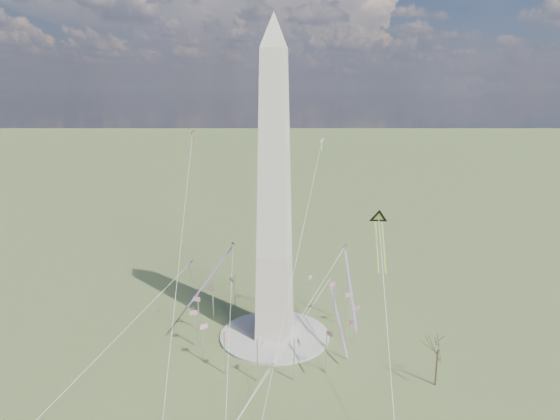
# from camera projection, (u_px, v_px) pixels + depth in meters

# --- Properties ---
(ground) EXTENTS (2000.00, 2000.00, 0.00)m
(ground) POSITION_uv_depth(u_px,v_px,m) (275.00, 337.00, 164.23)
(ground) COLOR #4C6331
(ground) RESTS_ON ground
(plaza) EXTENTS (36.00, 36.00, 0.80)m
(plaza) POSITION_uv_depth(u_px,v_px,m) (275.00, 335.00, 164.13)
(plaza) COLOR #ACA99E
(plaza) RESTS_ON ground
(washington_monument) EXTENTS (15.56, 15.56, 100.00)m
(washington_monument) POSITION_uv_depth(u_px,v_px,m) (274.00, 194.00, 152.75)
(washington_monument) COLOR beige
(washington_monument) RESTS_ON plaza
(flagpole_ring) EXTENTS (54.40, 54.40, 13.00)m
(flagpole_ring) POSITION_uv_depth(u_px,v_px,m) (275.00, 316.00, 162.49)
(flagpole_ring) COLOR white
(flagpole_ring) RESTS_ON ground
(tree_near) EXTENTS (9.24, 9.24, 16.16)m
(tree_near) POSITION_uv_depth(u_px,v_px,m) (438.00, 347.00, 134.76)
(tree_near) COLOR #413927
(tree_near) RESTS_ON ground
(kite_delta_black) EXTENTS (6.81, 18.13, 14.96)m
(kite_delta_black) POSITION_uv_depth(u_px,v_px,m) (379.00, 221.00, 152.68)
(kite_delta_black) COLOR black
(kite_delta_black) RESTS_ON ground
(kite_diamond_purple) EXTENTS (1.67, 2.97, 9.21)m
(kite_diamond_purple) POSITION_uv_depth(u_px,v_px,m) (191.00, 265.00, 163.43)
(kite_diamond_purple) COLOR #3D1C81
(kite_diamond_purple) RESTS_ON ground
(kite_streamer_left) EXTENTS (6.00, 23.68, 16.40)m
(kite_streamer_left) POSITION_uv_depth(u_px,v_px,m) (349.00, 274.00, 139.50)
(kite_streamer_left) COLOR red
(kite_streamer_left) RESTS_ON ground
(kite_streamer_mid) EXTENTS (10.59, 21.02, 15.47)m
(kite_streamer_mid) POSITION_uv_depth(u_px,v_px,m) (218.00, 265.00, 161.38)
(kite_streamer_mid) COLOR red
(kite_streamer_mid) RESTS_ON ground
(kite_streamer_right) EXTENTS (8.71, 22.85, 16.22)m
(kite_streamer_right) POSITION_uv_depth(u_px,v_px,m) (335.00, 305.00, 157.00)
(kite_streamer_right) COLOR red
(kite_streamer_right) RESTS_ON ground
(kite_small_red) EXTENTS (1.26, 1.87, 3.98)m
(kite_small_red) POSITION_uv_depth(u_px,v_px,m) (193.00, 133.00, 184.11)
(kite_small_red) COLOR red
(kite_small_red) RESTS_ON ground
(kite_small_white) EXTENTS (1.96, 1.70, 5.06)m
(kite_small_white) POSITION_uv_depth(u_px,v_px,m) (322.00, 142.00, 185.24)
(kite_small_white) COLOR white
(kite_small_white) RESTS_ON ground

